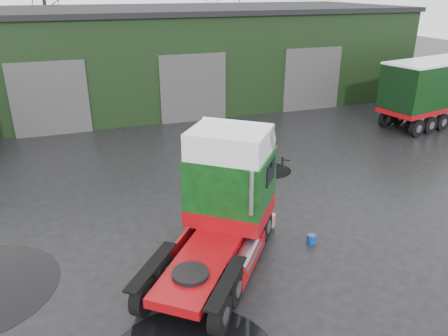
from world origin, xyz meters
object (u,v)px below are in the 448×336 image
Objects in this scene: wash_bucket at (311,239)px; tree_back_a at (47,23)px; warehouse at (170,54)px; hero_tractor at (211,212)px; tree_back_b at (228,29)px.

wash_bucket is 0.03× the size of tree_back_a.
warehouse is at bearing -51.34° from tree_back_a.
hero_tractor is (-3.70, -20.86, -1.22)m from warehouse.
tree_back_a is at bearing 180.00° from tree_back_b.
tree_back_a is (-7.79, 30.48, 4.61)m from wash_bucket.
tree_back_a is at bearing 104.34° from wash_bucket.
hero_tractor is 21.51× the size of wash_bucket.
wash_bucket is 31.77m from tree_back_b.
hero_tractor is 33.05m from tree_back_b.
wash_bucket is 31.80m from tree_back_a.
wash_bucket is at bearing -105.07° from tree_back_b.
tree_back_b is (8.00, 10.00, 0.59)m from warehouse.
warehouse is 111.98× the size of wash_bucket.
tree_back_a reaches higher than hero_tractor.
tree_back_a is at bearing 128.66° from warehouse.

